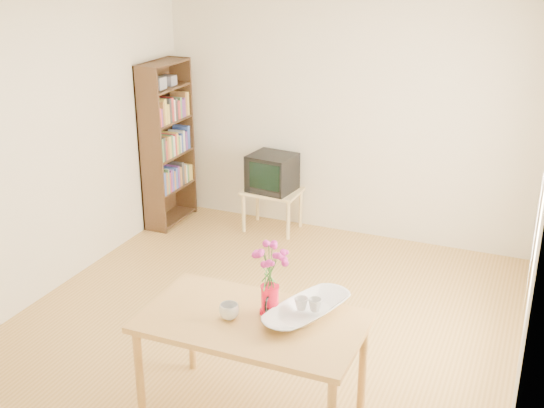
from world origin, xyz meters
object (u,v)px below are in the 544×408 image
at_px(table, 252,330).
at_px(mug, 229,311).
at_px(bowl, 308,286).
at_px(television, 273,172).
at_px(pitcher, 270,301).

bearing_deg(table, mug, -162.10).
xyz_separation_m(bowl, television, (-1.41, 2.81, -0.30)).
relative_size(table, bowl, 3.15).
bearing_deg(bowl, pitcher, -163.23).
distance_m(bowl, television, 3.16).
height_order(mug, television, television).
relative_size(mug, television, 0.25).
bearing_deg(mug, bowl, -179.06).
relative_size(bowl, television, 0.89).
xyz_separation_m(pitcher, mug, (-0.21, -0.16, -0.04)).
xyz_separation_m(mug, bowl, (0.44, 0.23, 0.16)).
height_order(table, mug, mug).
height_order(pitcher, bowl, bowl).
xyz_separation_m(pitcher, television, (-1.19, 2.87, -0.18)).
xyz_separation_m(table, pitcher, (0.07, 0.11, 0.17)).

